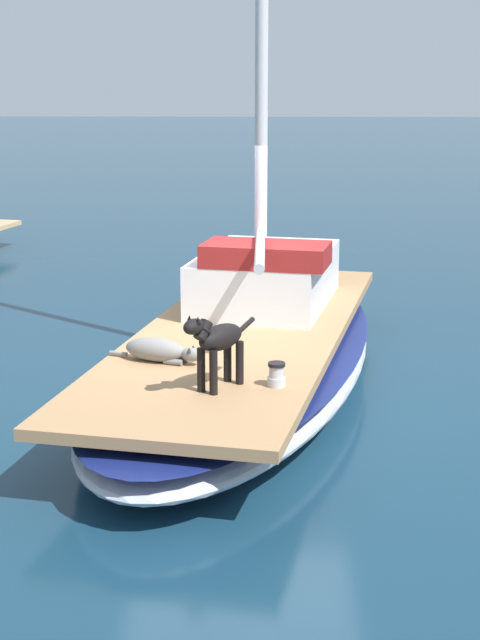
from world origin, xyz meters
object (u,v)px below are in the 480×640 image
(sailboat_main, at_px, (242,359))
(dog_grey, at_px, (159,350))
(deck_winch, at_px, (276,375))
(dog_black, at_px, (217,341))

(sailboat_main, bearing_deg, dog_grey, -121.93)
(sailboat_main, relative_size, deck_winch, 36.16)
(sailboat_main, height_order, dog_black, dog_black)
(sailboat_main, relative_size, dog_grey, 8.25)
(dog_grey, xyz_separation_m, dog_black, (0.59, -0.81, 0.32))
(sailboat_main, height_order, dog_grey, dog_grey)
(deck_winch, bearing_deg, dog_black, -169.84)
(dog_grey, height_order, dog_black, dog_black)
(sailboat_main, height_order, deck_winch, deck_winch)
(dog_black, bearing_deg, deck_winch, 10.16)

